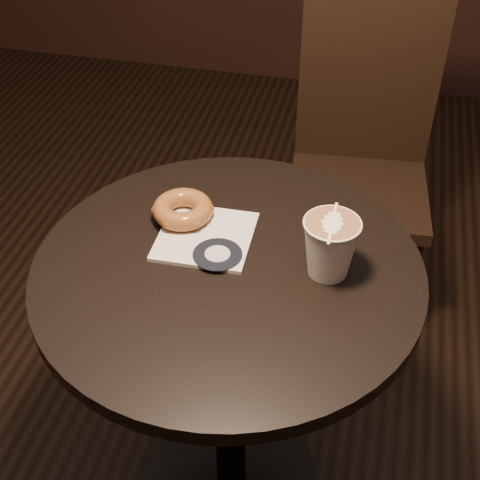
{
  "coord_description": "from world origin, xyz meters",
  "views": [
    {
      "loc": [
        0.22,
        -0.85,
        1.54
      ],
      "look_at": [
        0.01,
        0.03,
        0.79
      ],
      "focal_mm": 50.0,
      "sensor_mm": 36.0,
      "label": 1
    }
  ],
  "objects_px": {
    "chair": "(362,143)",
    "doughnut": "(183,209)",
    "cafe_table": "(229,340)",
    "latte_cup": "(330,248)",
    "pastry_bag": "(206,236)"
  },
  "relations": [
    {
      "from": "cafe_table",
      "to": "pastry_bag",
      "type": "height_order",
      "value": "pastry_bag"
    },
    {
      "from": "doughnut",
      "to": "latte_cup",
      "type": "xyz_separation_m",
      "value": [
        0.29,
        -0.08,
        0.03
      ]
    },
    {
      "from": "latte_cup",
      "to": "cafe_table",
      "type": "bearing_deg",
      "value": -172.73
    },
    {
      "from": "pastry_bag",
      "to": "latte_cup",
      "type": "height_order",
      "value": "latte_cup"
    },
    {
      "from": "chair",
      "to": "latte_cup",
      "type": "height_order",
      "value": "chair"
    },
    {
      "from": "cafe_table",
      "to": "latte_cup",
      "type": "height_order",
      "value": "latte_cup"
    },
    {
      "from": "chair",
      "to": "doughnut",
      "type": "xyz_separation_m",
      "value": [
        -0.3,
        -0.7,
        0.23
      ]
    },
    {
      "from": "cafe_table",
      "to": "pastry_bag",
      "type": "bearing_deg",
      "value": 133.4
    },
    {
      "from": "chair",
      "to": "doughnut",
      "type": "bearing_deg",
      "value": -118.28
    },
    {
      "from": "chair",
      "to": "doughnut",
      "type": "distance_m",
      "value": 0.8
    },
    {
      "from": "cafe_table",
      "to": "pastry_bag",
      "type": "relative_size",
      "value": 4.37
    },
    {
      "from": "doughnut",
      "to": "latte_cup",
      "type": "height_order",
      "value": "latte_cup"
    },
    {
      "from": "pastry_bag",
      "to": "doughnut",
      "type": "bearing_deg",
      "value": 141.85
    },
    {
      "from": "cafe_table",
      "to": "doughnut",
      "type": "bearing_deg",
      "value": 137.76
    },
    {
      "from": "cafe_table",
      "to": "doughnut",
      "type": "height_order",
      "value": "doughnut"
    }
  ]
}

